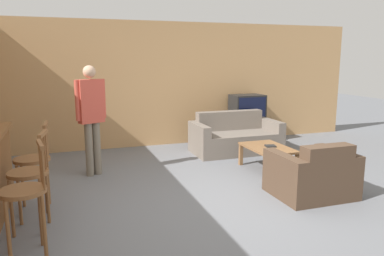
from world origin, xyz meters
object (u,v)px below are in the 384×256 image
Objects in this scene: bar_chair_mid at (30,179)px; bar_chair_far at (34,165)px; book_on_table at (270,146)px; person_by_window at (91,113)px; tv at (247,107)px; coffee_table at (268,150)px; tv_unit at (246,130)px; bar_chair_near at (25,197)px; table_lamp at (260,103)px; armchair_near at (313,176)px; couch_far at (235,138)px.

bar_chair_mid and bar_chair_far have the same top height.
person_by_window is at bearing 166.27° from book_on_table.
tv is at bearing 22.01° from person_by_window.
bar_chair_far is at bearing -171.43° from coffee_table.
tv_unit is 3.78m from person_by_window.
bar_chair_near is 2.28× the size of table_lamp.
tv reaches higher than book_on_table.
armchair_near is (3.52, 0.45, -0.30)m from bar_chair_near.
bar_chair_far reaches higher than coffee_table.
armchair_near is at bearing -35.14° from person_by_window.
book_on_table is at bearing -4.04° from coffee_table.
bar_chair_near is 0.57m from bar_chair_mid.
armchair_near is 1.43× the size of tv.
tv is at bearing -90.00° from tv_unit.
bar_chair_far is 1.14× the size of coffee_table.
tv is at bearing -179.43° from table_lamp.
person_by_window is (-3.74, -1.39, 0.14)m from table_lamp.
bar_chair_near is 5.65m from tv.
armchair_near is 1.07× the size of coffee_table.
armchair_near is at bearing -91.48° from coffee_table.
armchair_near is at bearing -93.50° from book_on_table.
book_on_table is (0.01, -1.34, 0.13)m from couch_far.
tv_unit is 2.17m from book_on_table.
table_lamp is (0.94, 2.08, 0.45)m from book_on_table.
bar_chair_mid is 3.53m from armchair_near.
armchair_near is (3.52, -0.71, -0.30)m from bar_chair_far.
person_by_window is (-3.43, -1.39, 0.75)m from tv_unit.
couch_far is (3.58, 3.02, -0.30)m from bar_chair_near.
bar_chair_far reaches higher than tv_unit.
table_lamp reaches higher than book_on_table.
bar_chair_far is (0.00, 1.15, 0.00)m from bar_chair_near.
bar_chair_mid is 3.76m from book_on_table.
bar_chair_mid reaches higher than tv.
couch_far is at bearing 34.32° from bar_chair_mid.
couch_far reaches higher than tv_unit.
bar_chair_near reaches higher than book_on_table.
bar_chair_near is at bearing -90.01° from bar_chair_far.
bar_chair_far is at bearing -148.25° from tv_unit.
table_lamp is at bearing 20.36° from person_by_window.
bar_chair_mid reaches higher than book_on_table.
bar_chair_mid is at bearing 177.89° from armchair_near.
book_on_table is (3.59, 1.68, -0.16)m from bar_chair_near.
bar_chair_near is 1.14× the size of coffee_table.
person_by_window reaches higher than bar_chair_mid.
book_on_table reaches higher than coffee_table.
person_by_window is (-2.79, -0.65, 0.72)m from couch_far.
bar_chair_mid is at bearing -113.63° from person_by_window.
couch_far is at bearing 90.61° from book_on_table.
bar_chair_near is 5.66m from tv_unit.
table_lamp is at bearing 29.93° from bar_chair_far.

